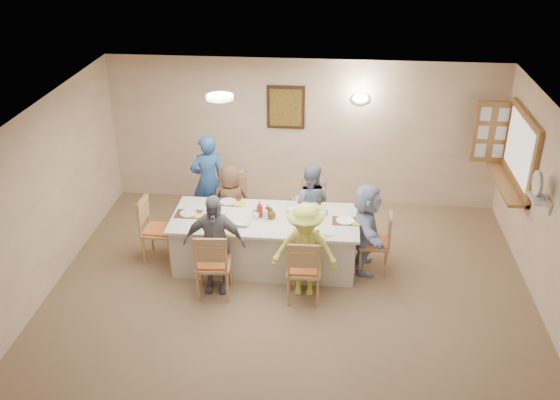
# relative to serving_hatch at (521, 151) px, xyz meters

# --- Properties ---
(ground) EXTENTS (7.00, 7.00, 0.00)m
(ground) POSITION_rel_serving_hatch_xyz_m (-3.21, -2.40, -1.50)
(ground) COLOR #877055
(room_walls) EXTENTS (7.00, 7.00, 7.00)m
(room_walls) POSITION_rel_serving_hatch_xyz_m (-3.21, -2.40, 0.01)
(room_walls) COLOR #C2A98A
(room_walls) RESTS_ON ground
(wall_picture) EXTENTS (0.62, 0.05, 0.72)m
(wall_picture) POSITION_rel_serving_hatch_xyz_m (-3.51, 1.06, 0.20)
(wall_picture) COLOR #3D2615
(wall_picture) RESTS_ON room_walls
(wall_sconce) EXTENTS (0.26, 0.09, 0.18)m
(wall_sconce) POSITION_rel_serving_hatch_xyz_m (-2.31, 1.04, 0.40)
(wall_sconce) COLOR white
(wall_sconce) RESTS_ON room_walls
(ceiling_light) EXTENTS (0.36, 0.36, 0.05)m
(ceiling_light) POSITION_rel_serving_hatch_xyz_m (-4.21, -0.90, 0.97)
(ceiling_light) COLOR white
(ceiling_light) RESTS_ON room_walls
(serving_hatch) EXTENTS (0.06, 1.50, 1.15)m
(serving_hatch) POSITION_rel_serving_hatch_xyz_m (0.00, 0.00, 0.00)
(serving_hatch) COLOR olive
(serving_hatch) RESTS_ON room_walls
(hatch_sill) EXTENTS (0.30, 1.50, 0.05)m
(hatch_sill) POSITION_rel_serving_hatch_xyz_m (-0.12, 0.00, -0.53)
(hatch_sill) COLOR olive
(hatch_sill) RESTS_ON room_walls
(shutter_door) EXTENTS (0.55, 0.04, 1.00)m
(shutter_door) POSITION_rel_serving_hatch_xyz_m (-0.26, 0.76, 0.00)
(shutter_door) COLOR olive
(shutter_door) RESTS_ON room_walls
(fan_shelf) EXTENTS (0.22, 0.36, 0.03)m
(fan_shelf) POSITION_rel_serving_hatch_xyz_m (-0.08, -1.35, -0.10)
(fan_shelf) COLOR white
(fan_shelf) RESTS_ON room_walls
(desk_fan) EXTENTS (0.30, 0.30, 0.28)m
(desk_fan) POSITION_rel_serving_hatch_xyz_m (-0.11, -1.35, 0.05)
(desk_fan) COLOR #A5A5A8
(desk_fan) RESTS_ON fan_shelf
(dining_table) EXTENTS (2.63, 1.11, 0.76)m
(dining_table) POSITION_rel_serving_hatch_xyz_m (-3.62, -1.00, -1.12)
(dining_table) COLOR silver
(dining_table) RESTS_ON ground
(chair_back_left) EXTENTS (0.50, 0.50, 1.01)m
(chair_back_left) POSITION_rel_serving_hatch_xyz_m (-4.22, -0.20, -1.00)
(chair_back_left) COLOR tan
(chair_back_left) RESTS_ON ground
(chair_back_right) EXTENTS (0.51, 0.51, 0.90)m
(chair_back_right) POSITION_rel_serving_hatch_xyz_m (-3.02, -0.20, -1.05)
(chair_back_right) COLOR tan
(chair_back_right) RESTS_ON ground
(chair_front_left) EXTENTS (0.51, 0.51, 0.98)m
(chair_front_left) POSITION_rel_serving_hatch_xyz_m (-4.22, -1.80, -1.01)
(chair_front_left) COLOR tan
(chair_front_left) RESTS_ON ground
(chair_front_right) EXTENTS (0.47, 0.47, 0.96)m
(chair_front_right) POSITION_rel_serving_hatch_xyz_m (-3.02, -1.80, -1.02)
(chair_front_right) COLOR tan
(chair_front_right) RESTS_ON ground
(chair_left_end) EXTENTS (0.48, 0.48, 0.97)m
(chair_left_end) POSITION_rel_serving_hatch_xyz_m (-5.17, -1.00, -1.01)
(chair_left_end) COLOR tan
(chair_left_end) RESTS_ON ground
(chair_right_end) EXTENTS (0.46, 0.46, 0.91)m
(chair_right_end) POSITION_rel_serving_hatch_xyz_m (-2.07, -1.00, -1.04)
(chair_right_end) COLOR tan
(chair_right_end) RESTS_ON ground
(diner_back_left) EXTENTS (0.75, 0.62, 1.24)m
(diner_back_left) POSITION_rel_serving_hatch_xyz_m (-4.22, -0.32, -0.88)
(diner_back_left) COLOR brown
(diner_back_left) RESTS_ON ground
(diner_back_right) EXTENTS (0.73, 0.62, 1.30)m
(diner_back_right) POSITION_rel_serving_hatch_xyz_m (-3.02, -0.32, -0.85)
(diner_back_right) COLOR slate
(diner_back_right) RESTS_ON ground
(diner_front_left) EXTENTS (0.84, 0.37, 1.41)m
(diner_front_left) POSITION_rel_serving_hatch_xyz_m (-4.22, -1.68, -0.79)
(diner_front_left) COLOR slate
(diner_front_left) RESTS_ON ground
(diner_front_right) EXTENTS (0.87, 0.51, 1.34)m
(diner_front_right) POSITION_rel_serving_hatch_xyz_m (-3.02, -1.68, -0.83)
(diner_front_right) COLOR #DBEE59
(diner_front_right) RESTS_ON ground
(diner_right_end) EXTENTS (1.27, 0.51, 1.33)m
(diner_right_end) POSITION_rel_serving_hatch_xyz_m (-2.20, -1.00, -0.83)
(diner_right_end) COLOR #A7B4DC
(diner_right_end) RESTS_ON ground
(caregiver) EXTENTS (0.86, 0.82, 1.52)m
(caregiver) POSITION_rel_serving_hatch_xyz_m (-4.67, 0.15, -0.74)
(caregiver) COLOR #2A58A2
(caregiver) RESTS_ON ground
(placemat_fl) EXTENTS (0.33, 0.25, 0.01)m
(placemat_fl) POSITION_rel_serving_hatch_xyz_m (-4.22, -1.42, -0.74)
(placemat_fl) COLOR #472B19
(placemat_fl) RESTS_ON dining_table
(plate_fl) EXTENTS (0.24, 0.24, 0.02)m
(plate_fl) POSITION_rel_serving_hatch_xyz_m (-4.22, -1.42, -0.73)
(plate_fl) COLOR white
(plate_fl) RESTS_ON dining_table
(napkin_fl) EXTENTS (0.14, 0.14, 0.01)m
(napkin_fl) POSITION_rel_serving_hatch_xyz_m (-4.04, -1.47, -0.73)
(napkin_fl) COLOR yellow
(napkin_fl) RESTS_ON dining_table
(placemat_fr) EXTENTS (0.36, 0.26, 0.01)m
(placemat_fr) POSITION_rel_serving_hatch_xyz_m (-3.02, -1.42, -0.74)
(placemat_fr) COLOR #472B19
(placemat_fr) RESTS_ON dining_table
(plate_fr) EXTENTS (0.24, 0.24, 0.01)m
(plate_fr) POSITION_rel_serving_hatch_xyz_m (-3.02, -1.42, -0.73)
(plate_fr) COLOR white
(plate_fr) RESTS_ON dining_table
(napkin_fr) EXTENTS (0.15, 0.15, 0.01)m
(napkin_fr) POSITION_rel_serving_hatch_xyz_m (-2.84, -1.47, -0.73)
(napkin_fr) COLOR yellow
(napkin_fr) RESTS_ON dining_table
(placemat_bl) EXTENTS (0.36, 0.27, 0.01)m
(placemat_bl) POSITION_rel_serving_hatch_xyz_m (-4.22, -0.58, -0.74)
(placemat_bl) COLOR #472B19
(placemat_bl) RESTS_ON dining_table
(plate_bl) EXTENTS (0.25, 0.25, 0.02)m
(plate_bl) POSITION_rel_serving_hatch_xyz_m (-4.22, -0.58, -0.73)
(plate_bl) COLOR white
(plate_bl) RESTS_ON dining_table
(napkin_bl) EXTENTS (0.14, 0.14, 0.01)m
(napkin_bl) POSITION_rel_serving_hatch_xyz_m (-4.04, -0.63, -0.73)
(napkin_bl) COLOR yellow
(napkin_bl) RESTS_ON dining_table
(placemat_br) EXTENTS (0.35, 0.26, 0.01)m
(placemat_br) POSITION_rel_serving_hatch_xyz_m (-3.02, -0.58, -0.74)
(placemat_br) COLOR #472B19
(placemat_br) RESTS_ON dining_table
(plate_br) EXTENTS (0.25, 0.25, 0.02)m
(plate_br) POSITION_rel_serving_hatch_xyz_m (-3.02, -0.58, -0.73)
(plate_br) COLOR white
(plate_br) RESTS_ON dining_table
(napkin_br) EXTENTS (0.14, 0.14, 0.01)m
(napkin_br) POSITION_rel_serving_hatch_xyz_m (-2.84, -0.63, -0.73)
(napkin_br) COLOR yellow
(napkin_br) RESTS_ON dining_table
(placemat_le) EXTENTS (0.37, 0.27, 0.01)m
(placemat_le) POSITION_rel_serving_hatch_xyz_m (-4.72, -1.00, -0.74)
(placemat_le) COLOR #472B19
(placemat_le) RESTS_ON dining_table
(plate_le) EXTENTS (0.24, 0.24, 0.01)m
(plate_le) POSITION_rel_serving_hatch_xyz_m (-4.72, -1.00, -0.73)
(plate_le) COLOR white
(plate_le) RESTS_ON dining_table
(napkin_le) EXTENTS (0.13, 0.13, 0.01)m
(napkin_le) POSITION_rel_serving_hatch_xyz_m (-4.54, -1.05, -0.73)
(napkin_le) COLOR yellow
(napkin_le) RESTS_ON dining_table
(placemat_re) EXTENTS (0.36, 0.27, 0.01)m
(placemat_re) POSITION_rel_serving_hatch_xyz_m (-2.50, -1.00, -0.74)
(placemat_re) COLOR #472B19
(placemat_re) RESTS_ON dining_table
(plate_re) EXTENTS (0.25, 0.25, 0.02)m
(plate_re) POSITION_rel_serving_hatch_xyz_m (-2.50, -1.00, -0.73)
(plate_re) COLOR white
(plate_re) RESTS_ON dining_table
(napkin_re) EXTENTS (0.15, 0.15, 0.01)m
(napkin_re) POSITION_rel_serving_hatch_xyz_m (-2.32, -1.05, -0.73)
(napkin_re) COLOR yellow
(napkin_re) RESTS_ON dining_table
(teacup_a) EXTENTS (0.11, 0.11, 0.08)m
(teacup_a) POSITION_rel_serving_hatch_xyz_m (-4.44, -1.30, -0.70)
(teacup_a) COLOR white
(teacup_a) RESTS_ON dining_table
(teacup_b) EXTENTS (0.12, 0.12, 0.08)m
(teacup_b) POSITION_rel_serving_hatch_xyz_m (-3.20, -0.45, -0.70)
(teacup_b) COLOR white
(teacup_b) RESTS_ON dining_table
(bowl_a) EXTENTS (0.21, 0.21, 0.05)m
(bowl_a) POSITION_rel_serving_hatch_xyz_m (-3.91, -1.23, -0.71)
(bowl_a) COLOR white
(bowl_a) RESTS_ON dining_table
(bowl_b) EXTENTS (0.26, 0.26, 0.07)m
(bowl_b) POSITION_rel_serving_hatch_xyz_m (-3.26, -0.76, -0.71)
(bowl_b) COLOR white
(bowl_b) RESTS_ON dining_table
(condiment_ketchup) EXTENTS (0.16, 0.16, 0.25)m
(condiment_ketchup) POSITION_rel_serving_hatch_xyz_m (-3.70, -0.97, -0.62)
(condiment_ketchup) COLOR #B5250F
(condiment_ketchup) RESTS_ON dining_table
(condiment_brown) EXTENTS (0.09, 0.10, 0.18)m
(condiment_brown) POSITION_rel_serving_hatch_xyz_m (-3.59, -0.93, -0.65)
(condiment_brown) COLOR #563B17
(condiment_brown) RESTS_ON dining_table
(condiment_malt) EXTENTS (0.19, 0.19, 0.16)m
(condiment_malt) POSITION_rel_serving_hatch_xyz_m (-3.53, -1.00, -0.66)
(condiment_malt) COLOR #563B17
(condiment_malt) RESTS_ON dining_table
(drinking_glass) EXTENTS (0.07, 0.07, 0.11)m
(drinking_glass) POSITION_rel_serving_hatch_xyz_m (-3.77, -0.95, -0.68)
(drinking_glass) COLOR silver
(drinking_glass) RESTS_ON dining_table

